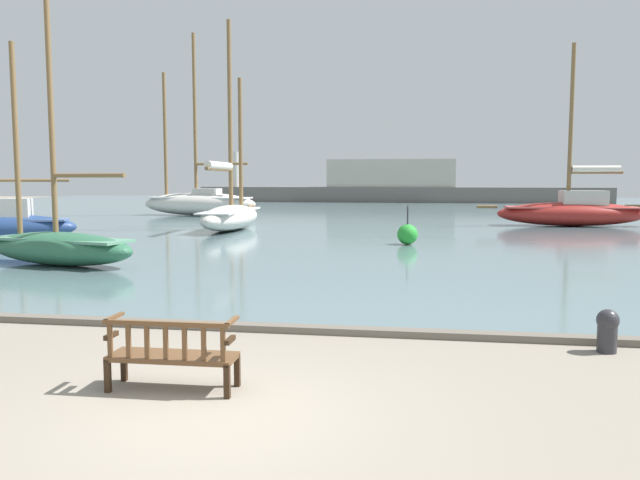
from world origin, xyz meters
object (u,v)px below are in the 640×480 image
sailboat_far_starboard (59,244)px  sailboat_mid_starboard (573,210)px  park_bench (172,354)px  sailboat_mid_port (230,213)px  mooring_bollard (607,329)px  sailboat_outer_starboard (0,223)px  sailboat_nearest_starboard (199,201)px  channel_buoy (407,234)px

sailboat_far_starboard → sailboat_mid_starboard: bearing=44.7°
park_bench → sailboat_mid_starboard: 30.66m
sailboat_mid_port → mooring_bollard: size_ratio=15.59×
park_bench → sailboat_far_starboard: size_ratio=0.21×
sailboat_mid_port → sailboat_mid_starboard: 18.50m
sailboat_far_starboard → sailboat_outer_starboard: bearing=136.4°
sailboat_mid_port → park_bench: bearing=-74.6°
sailboat_nearest_starboard → sailboat_far_starboard: sailboat_nearest_starboard is taller
sailboat_nearest_starboard → channel_buoy: (14.81, -17.40, -0.63)m
sailboat_mid_port → channel_buoy: (8.98, -5.85, -0.45)m
park_bench → mooring_bollard: (5.90, 2.68, -0.10)m
channel_buoy → sailboat_nearest_starboard: bearing=130.4°
mooring_bollard → sailboat_far_starboard: bearing=152.1°
sailboat_far_starboard → mooring_bollard: sailboat_far_starboard is taller
sailboat_far_starboard → mooring_bollard: size_ratio=11.54×
mooring_bollard → channel_buoy: size_ratio=0.44×
sailboat_mid_starboard → sailboat_outer_starboard: size_ratio=1.17×
park_bench → sailboat_nearest_starboard: 36.77m
sailboat_nearest_starboard → mooring_bollard: bearing=-60.5°
sailboat_nearest_starboard → sailboat_outer_starboard: sailboat_nearest_starboard is taller
sailboat_mid_starboard → sailboat_far_starboard: bearing=-135.3°
sailboat_nearest_starboard → mooring_bollard: sailboat_nearest_starboard is taller
park_bench → sailboat_mid_starboard: bearing=68.3°
sailboat_far_starboard → channel_buoy: 12.62m
sailboat_mid_starboard → channel_buoy: 14.21m
sailboat_nearest_starboard → channel_buoy: bearing=-49.6°
mooring_bollard → park_bench: bearing=-155.6°
sailboat_mid_port → mooring_bollard: 23.85m
sailboat_mid_starboard → sailboat_far_starboard: 26.58m
park_bench → sailboat_mid_port: 23.99m
channel_buoy → sailboat_mid_starboard: bearing=52.1°
sailboat_mid_starboard → sailboat_outer_starboard: bearing=-153.5°
sailboat_nearest_starboard → sailboat_outer_starboard: size_ratio=1.50×
park_bench → sailboat_outer_starboard: size_ratio=0.19×
channel_buoy → sailboat_far_starboard: bearing=-143.5°
sailboat_mid_port → channel_buoy: bearing=-33.1°
park_bench → mooring_bollard: size_ratio=2.41×
sailboat_mid_port → mooring_bollard: bearing=-59.0°
sailboat_mid_port → sailboat_far_starboard: (-1.16, -13.35, -0.21)m
sailboat_mid_starboard → sailboat_far_starboard: sailboat_mid_starboard is taller
park_bench → mooring_bollard: park_bench is taller
sailboat_mid_port → sailboat_far_starboard: sailboat_mid_port is taller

